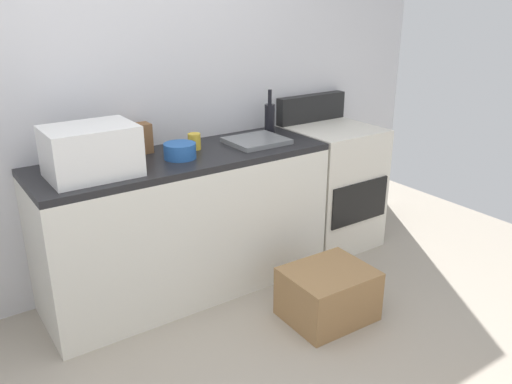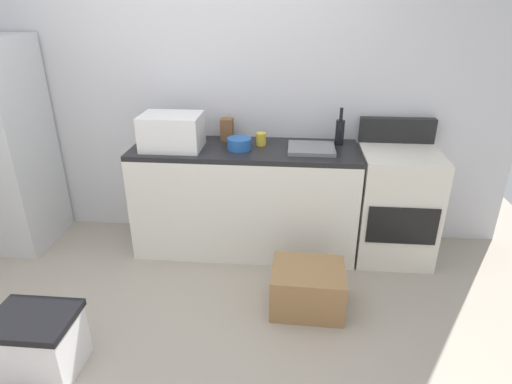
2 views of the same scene
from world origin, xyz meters
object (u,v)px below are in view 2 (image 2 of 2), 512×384
knife_block (227,129)px  cardboard_box_small (307,288)px  stove_oven (395,203)px  mixing_bowl (239,144)px  microwave (172,132)px  coffee_mug (261,139)px  storage_bin (37,343)px  wine_bottle (340,131)px

knife_block → cardboard_box_small: knife_block is taller
stove_oven → mixing_bowl: size_ratio=5.79×
microwave → coffee_mug: bearing=11.7°
stove_oven → coffee_mug: (-1.10, 0.07, 0.48)m
stove_oven → mixing_bowl: stove_oven is taller
coffee_mug → mixing_bowl: 0.20m
mixing_bowl → storage_bin: size_ratio=0.41×
wine_bottle → cardboard_box_small: 1.28m
coffee_mug → cardboard_box_small: coffee_mug is taller
wine_bottle → microwave: bearing=-170.8°
microwave → coffee_mug: 0.70m
coffee_mug → wine_bottle: bearing=6.3°
stove_oven → mixing_bowl: 1.35m
microwave → wine_bottle: size_ratio=1.53×
microwave → mixing_bowl: bearing=2.4°
coffee_mug → knife_block: bearing=158.5°
cardboard_box_small → storage_bin: storage_bin is taller
knife_block → coffee_mug: bearing=-21.5°
stove_oven → coffee_mug: bearing=176.3°
microwave → cardboard_box_small: microwave is taller
microwave → storage_bin: bearing=-108.1°
microwave → coffee_mug: (0.68, 0.14, -0.09)m
microwave → coffee_mug: microwave is taller
microwave → mixing_bowl: size_ratio=2.42×
stove_oven → wine_bottle: bearing=163.3°
knife_block → cardboard_box_small: size_ratio=0.36×
wine_bottle → knife_block: wine_bottle is taller
microwave → mixing_bowl: 0.53m
mixing_bowl → storage_bin: mixing_bowl is taller
mixing_bowl → storage_bin: bearing=-124.5°
knife_block → cardboard_box_small: (0.69, -0.96, -0.84)m
coffee_mug → storage_bin: bearing=-126.4°
cardboard_box_small → storage_bin: 1.69m
mixing_bowl → microwave: bearing=-177.6°
coffee_mug → storage_bin: (-1.14, -1.55, -0.76)m
wine_bottle → knife_block: size_ratio=1.67×
storage_bin → mixing_bowl: bearing=55.5°
wine_bottle → storage_bin: bearing=-137.5°
wine_bottle → mixing_bowl: (-0.79, -0.19, -0.06)m
microwave → wine_bottle: 1.33m
wine_bottle → cardboard_box_small: (-0.23, -0.92, -0.86)m
stove_oven → microwave: bearing=-177.7°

